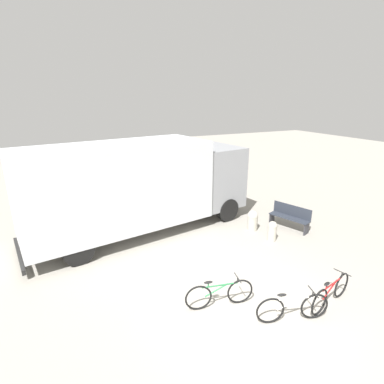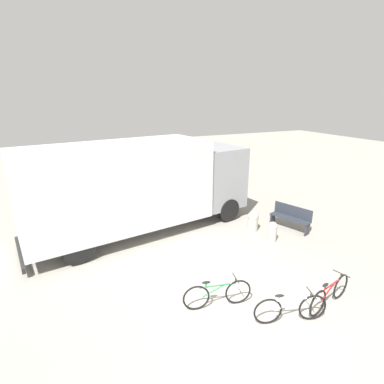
{
  "view_description": "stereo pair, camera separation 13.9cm",
  "coord_description": "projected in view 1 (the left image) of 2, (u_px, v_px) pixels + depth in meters",
  "views": [
    {
      "loc": [
        -3.93,
        -4.73,
        4.94
      ],
      "look_at": [
        0.27,
        4.12,
        1.78
      ],
      "focal_mm": 28.0,
      "sensor_mm": 36.0,
      "label": 1
    },
    {
      "loc": [
        -3.8,
        -4.79,
        4.94
      ],
      "look_at": [
        0.27,
        4.12,
        1.78
      ],
      "focal_mm": 28.0,
      "sensor_mm": 36.0,
      "label": 2
    }
  ],
  "objects": [
    {
      "name": "delivery_truck",
      "position": [
        138.0,
        184.0,
        10.94
      ],
      "size": [
        8.74,
        3.79,
        3.38
      ],
      "rotation": [
        0.0,
        0.0,
        0.16
      ],
      "color": "silver",
      "rests_on": "ground"
    },
    {
      "name": "bicycle_middle",
      "position": [
        292.0,
        308.0,
        6.79
      ],
      "size": [
        1.66,
        0.63,
        0.75
      ],
      "rotation": [
        0.0,
        0.0,
        -0.3
      ],
      "color": "black",
      "rests_on": "ground"
    },
    {
      "name": "bicycle_near",
      "position": [
        219.0,
        294.0,
        7.26
      ],
      "size": [
        1.7,
        0.51,
        0.75
      ],
      "rotation": [
        0.0,
        0.0,
        -0.21
      ],
      "color": "black",
      "rests_on": "ground"
    },
    {
      "name": "park_bench",
      "position": [
        290.0,
        216.0,
        11.59
      ],
      "size": [
        0.88,
        1.61,
        0.92
      ],
      "rotation": [
        0.0,
        0.0,
        1.9
      ],
      "color": "#282D38",
      "rests_on": "ground"
    },
    {
      "name": "bollard_near_bench",
      "position": [
        272.0,
        230.0,
        10.6
      ],
      "size": [
        0.32,
        0.32,
        0.73
      ],
      "color": "#B2AD9E",
      "rests_on": "ground"
    },
    {
      "name": "bicycle_far",
      "position": [
        331.0,
        292.0,
        7.31
      ],
      "size": [
        1.69,
        0.54,
        0.75
      ],
      "rotation": [
        0.0,
        0.0,
        0.23
      ],
      "color": "black",
      "rests_on": "ground"
    },
    {
      "name": "bollard_far_bench",
      "position": [
        253.0,
        220.0,
        11.45
      ],
      "size": [
        0.4,
        0.4,
        0.78
      ],
      "color": "#B2AD9E",
      "rests_on": "ground"
    },
    {
      "name": "ground_plane",
      "position": [
        255.0,
        312.0,
        7.18
      ],
      "size": [
        60.0,
        60.0,
        0.0
      ],
      "primitive_type": "plane",
      "color": "gray"
    }
  ]
}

